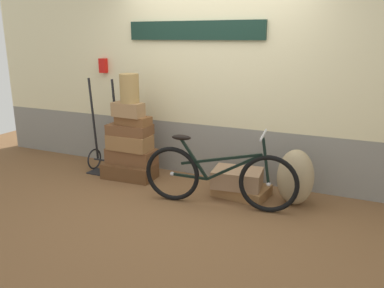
{
  "coord_description": "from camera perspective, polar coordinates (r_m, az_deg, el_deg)",
  "views": [
    {
      "loc": [
        1.81,
        -3.87,
        1.82
      ],
      "look_at": [
        -0.05,
        0.18,
        0.6
      ],
      "focal_mm": 36.53,
      "sensor_mm": 36.0,
      "label": 1
    }
  ],
  "objects": [
    {
      "name": "ground",
      "position": [
        4.66,
        -0.37,
        -8.03
      ],
      "size": [
        9.21,
        5.2,
        0.06
      ],
      "primitive_type": "cube",
      "color": "brown"
    },
    {
      "name": "station_building",
      "position": [
        5.07,
        3.81,
        9.95
      ],
      "size": [
        7.21,
        0.74,
        2.68
      ],
      "color": "gray",
      "rests_on": "ground"
    },
    {
      "name": "suitcase_0",
      "position": [
        5.28,
        -9.06,
        -3.87
      ],
      "size": [
        0.7,
        0.42,
        0.2
      ],
      "primitive_type": "cube",
      "rotation": [
        0.0,
        0.0,
        0.05
      ],
      "color": "brown",
      "rests_on": "ground"
    },
    {
      "name": "suitcase_1",
      "position": [
        5.25,
        -8.84,
        -1.73
      ],
      "size": [
        0.65,
        0.31,
        0.19
      ],
      "primitive_type": "cube",
      "rotation": [
        0.0,
        0.0,
        -0.0
      ],
      "color": "brown",
      "rests_on": "suitcase_0"
    },
    {
      "name": "suitcase_2",
      "position": [
        5.17,
        -9.09,
        0.24
      ],
      "size": [
        0.58,
        0.3,
        0.19
      ],
      "primitive_type": "cube",
      "rotation": [
        0.0,
        0.0,
        -0.01
      ],
      "color": "olive",
      "rests_on": "suitcase_1"
    },
    {
      "name": "suitcase_3",
      "position": [
        5.16,
        -9.08,
        2.1
      ],
      "size": [
        0.58,
        0.33,
        0.13
      ],
      "primitive_type": "cube",
      "rotation": [
        0.0,
        0.0,
        0.04
      ],
      "color": "brown",
      "rests_on": "suitcase_2"
    },
    {
      "name": "suitcase_4",
      "position": [
        5.12,
        -8.59,
        3.42
      ],
      "size": [
        0.48,
        0.25,
        0.11
      ],
      "primitive_type": "cube",
      "rotation": [
        0.0,
        0.0,
        -0.08
      ],
      "color": "brown",
      "rests_on": "suitcase_3"
    },
    {
      "name": "suitcase_5",
      "position": [
        5.07,
        -9.32,
        4.96
      ],
      "size": [
        0.41,
        0.22,
        0.18
      ],
      "primitive_type": "cube",
      "rotation": [
        0.0,
        0.0,
        -0.05
      ],
      "color": "#9E754C",
      "rests_on": "suitcase_4"
    },
    {
      "name": "suitcase_6",
      "position": [
        4.7,
        7.26,
        -6.72
      ],
      "size": [
        0.66,
        0.5,
        0.12
      ],
      "primitive_type": "cube",
      "rotation": [
        0.0,
        0.0,
        -0.12
      ],
      "color": "olive",
      "rests_on": "ground"
    },
    {
      "name": "suitcase_7",
      "position": [
        4.61,
        6.65,
        -4.95
      ],
      "size": [
        0.6,
        0.46,
        0.2
      ],
      "primitive_type": "cube",
      "rotation": [
        0.0,
        0.0,
        0.11
      ],
      "color": "#937051",
      "rests_on": "suitcase_6"
    },
    {
      "name": "wicker_basket",
      "position": [
        5.03,
        -9.12,
        8.03
      ],
      "size": [
        0.24,
        0.24,
        0.36
      ],
      "primitive_type": "cylinder",
      "color": "#A8844C",
      "rests_on": "suitcase_5"
    },
    {
      "name": "luggage_trolley",
      "position": [
        5.53,
        -12.51,
        -1.07
      ],
      "size": [
        0.46,
        0.37,
        1.29
      ],
      "color": "black",
      "rests_on": "ground"
    },
    {
      "name": "burlap_sack",
      "position": [
        4.49,
        14.85,
        -4.73
      ],
      "size": [
        0.4,
        0.34,
        0.64
      ],
      "primitive_type": "ellipsoid",
      "color": "#9E8966",
      "rests_on": "ground"
    },
    {
      "name": "bicycle",
      "position": [
        4.3,
        3.83,
        -4.78
      ],
      "size": [
        1.71,
        0.46,
        0.86
      ],
      "color": "black",
      "rests_on": "ground"
    }
  ]
}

